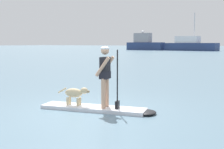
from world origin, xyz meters
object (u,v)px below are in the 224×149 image
(paddleboard, at_px, (101,109))
(moored_boat_starboard, at_px, (144,44))
(person_paddler, at_px, (106,72))
(dog, at_px, (75,93))
(moored_boat_center, at_px, (190,45))

(paddleboard, bearing_deg, moored_boat_starboard, 114.29)
(person_paddler, distance_m, moored_boat_starboard, 71.72)
(paddleboard, relative_size, moored_boat_starboard, 0.32)
(dog, distance_m, moored_boat_starboard, 71.55)
(moored_boat_starboard, distance_m, moored_boat_center, 12.37)
(moored_boat_center, bearing_deg, paddleboard, -75.39)
(dog, relative_size, moored_boat_center, 0.07)
(paddleboard, height_order, moored_boat_starboard, moored_boat_starboard)
(paddleboard, height_order, person_paddler, person_paddler)
(paddleboard, relative_size, person_paddler, 1.98)
(dog, bearing_deg, moored_boat_center, 103.97)
(person_paddler, xyz_separation_m, moored_boat_center, (-17.28, 65.70, 0.32))
(dog, bearing_deg, moored_boat_starboard, 113.69)
(moored_boat_starboard, relative_size, moored_boat_center, 0.79)
(paddleboard, bearing_deg, moored_boat_center, 104.61)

